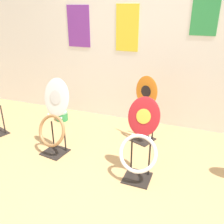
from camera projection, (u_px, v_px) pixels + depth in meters
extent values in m
plane|color=tan|center=(87.00, 208.00, 2.27)|extent=(14.00, 14.00, 0.00)
cube|color=silver|center=(146.00, 36.00, 3.46)|extent=(8.00, 0.06, 2.60)
cube|color=purple|center=(79.00, 26.00, 3.73)|extent=(0.36, 0.01, 0.60)
cube|color=#2D8E47|center=(205.00, 16.00, 3.08)|extent=(0.33, 0.01, 0.48)
cube|color=yellow|center=(127.00, 28.00, 3.48)|extent=(0.33, 0.01, 0.63)
cube|color=black|center=(142.00, 139.00, 3.41)|extent=(0.36, 0.36, 0.01)
cylinder|color=black|center=(141.00, 120.00, 3.44)|extent=(0.02, 0.02, 0.44)
cylinder|color=black|center=(153.00, 125.00, 3.32)|extent=(0.02, 0.02, 0.44)
cylinder|color=black|center=(140.00, 130.00, 3.28)|extent=(0.22, 0.10, 0.02)
torus|color=beige|center=(143.00, 117.00, 3.26)|extent=(0.38, 0.25, 0.36)
ellipsoid|color=orange|center=(146.00, 91.00, 3.16)|extent=(0.32, 0.17, 0.39)
ellipsoid|color=black|center=(146.00, 91.00, 3.15)|extent=(0.14, 0.07, 0.15)
sphere|color=silver|center=(139.00, 104.00, 3.28)|extent=(0.02, 0.02, 0.02)
sphere|color=silver|center=(151.00, 108.00, 3.17)|extent=(0.02, 0.02, 0.02)
cube|color=black|center=(55.00, 152.00, 3.12)|extent=(0.32, 0.32, 0.01)
cylinder|color=black|center=(53.00, 134.00, 3.16)|extent=(0.02, 0.02, 0.36)
cylinder|color=black|center=(65.00, 138.00, 3.07)|extent=(0.02, 0.02, 0.36)
cylinder|color=black|center=(50.00, 145.00, 3.00)|extent=(0.22, 0.05, 0.02)
torus|color=#9E7042|center=(52.00, 131.00, 2.98)|extent=(0.42, 0.26, 0.37)
ellipsoid|color=white|center=(56.00, 97.00, 2.93)|extent=(0.39, 0.20, 0.45)
ellipsoid|color=silver|center=(55.00, 97.00, 2.91)|extent=(0.17, 0.08, 0.17)
sphere|color=silver|center=(48.00, 114.00, 3.02)|extent=(0.02, 0.02, 0.02)
sphere|color=silver|center=(61.00, 118.00, 2.93)|extent=(0.02, 0.02, 0.02)
cube|color=black|center=(137.00, 178.00, 2.66)|extent=(0.28, 0.28, 0.01)
cylinder|color=black|center=(131.00, 156.00, 2.69)|extent=(0.02, 0.02, 0.39)
cylinder|color=black|center=(149.00, 159.00, 2.62)|extent=(0.02, 0.02, 0.39)
cylinder|color=black|center=(136.00, 170.00, 2.53)|extent=(0.22, 0.02, 0.02)
torus|color=silver|center=(138.00, 154.00, 2.51)|extent=(0.40, 0.25, 0.36)
ellipsoid|color=#AD1E23|center=(144.00, 116.00, 2.52)|extent=(0.33, 0.18, 0.39)
ellipsoid|color=yellow|center=(143.00, 116.00, 2.50)|extent=(0.15, 0.06, 0.15)
sphere|color=silver|center=(132.00, 134.00, 2.56)|extent=(0.02, 0.02, 0.02)
sphere|color=silver|center=(150.00, 138.00, 2.50)|extent=(0.02, 0.02, 0.02)
cylinder|color=black|center=(3.00, 120.00, 3.48)|extent=(0.02, 0.02, 0.43)
cylinder|color=#2D8E4C|center=(62.00, 116.00, 3.96)|extent=(0.18, 0.18, 0.14)
torus|color=silver|center=(62.00, 112.00, 3.93)|extent=(0.19, 0.19, 0.01)
cylinder|color=#B2B2B7|center=(62.00, 112.00, 3.93)|extent=(0.16, 0.16, 0.00)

